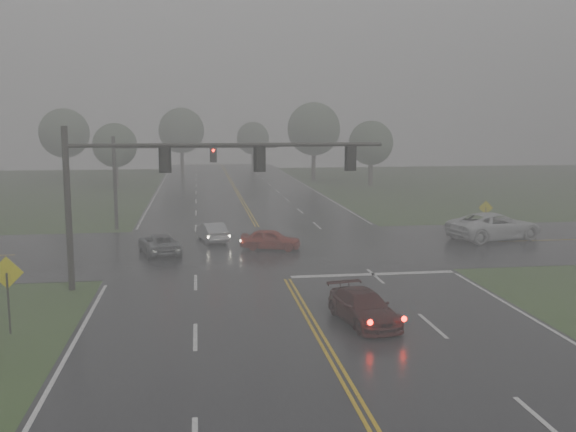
{
  "coord_description": "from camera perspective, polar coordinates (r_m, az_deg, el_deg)",
  "views": [
    {
      "loc": [
        -4.3,
        -16.66,
        7.79
      ],
      "look_at": [
        0.32,
        16.0,
        2.89
      ],
      "focal_mm": 40.0,
      "sensor_mm": 36.0,
      "label": 1
    }
  ],
  "objects": [
    {
      "name": "pickup_white",
      "position": [
        44.72,
        17.83,
        -2.0
      ],
      "size": [
        6.92,
        4.45,
        1.78
      ],
      "primitive_type": "imported",
      "rotation": [
        0.0,
        0.0,
        1.82
      ],
      "color": "silver",
      "rests_on": "ground"
    },
    {
      "name": "sign_diamond_west",
      "position": [
        25.7,
        -23.68,
        -5.39
      ],
      "size": [
        1.21,
        0.14,
        2.91
      ],
      "rotation": [
        0.0,
        0.0,
        -0.08
      ],
      "color": "black",
      "rests_on": "ground"
    },
    {
      "name": "signal_gantry_near",
      "position": [
        30.3,
        -10.42,
        3.7
      ],
      "size": [
        14.87,
        0.33,
        7.58
      ],
      "color": "black",
      "rests_on": "ground"
    },
    {
      "name": "cross_street",
      "position": [
        39.67,
        -1.68,
        -2.88
      ],
      "size": [
        120.0,
        14.0,
        0.02
      ],
      "primitive_type": "cube",
      "color": "black",
      "rests_on": "ground"
    },
    {
      "name": "tree_ne_a",
      "position": [
        84.99,
        2.3,
        7.73
      ],
      "size": [
        6.98,
        6.98,
        10.25
      ],
      "color": "#362C23",
      "rests_on": "ground"
    },
    {
      "name": "tree_nw_a",
      "position": [
        77.97,
        -15.14,
        6.08
      ],
      "size": [
        5.16,
        5.16,
        7.57
      ],
      "color": "#362C23",
      "rests_on": "ground"
    },
    {
      "name": "sedan_silver",
      "position": [
        42.17,
        -6.75,
        -2.26
      ],
      "size": [
        2.11,
        3.99,
        1.25
      ],
      "primitive_type": "imported",
      "rotation": [
        0.0,
        0.0,
        3.36
      ],
      "color": "#9B9EA3",
      "rests_on": "ground"
    },
    {
      "name": "tree_e_near",
      "position": [
        78.35,
        7.38,
        6.45
      ],
      "size": [
        5.34,
        5.34,
        7.85
      ],
      "color": "#362C23",
      "rests_on": "ground"
    },
    {
      "name": "sedan_maroon",
      "position": [
        25.43,
        6.72,
        -9.45
      ],
      "size": [
        2.43,
        4.5,
        1.24
      ],
      "primitive_type": "imported",
      "rotation": [
        0.0,
        0.0,
        0.17
      ],
      "color": "black",
      "rests_on": "ground"
    },
    {
      "name": "car_grey",
      "position": [
        38.84,
        -11.34,
        -3.29
      ],
      "size": [
        2.96,
        4.64,
        1.19
      ],
      "primitive_type": "imported",
      "rotation": [
        0.0,
        0.0,
        3.39
      ],
      "color": "#53565A",
      "rests_on": "ground"
    },
    {
      "name": "ground",
      "position": [
        18.88,
        6.08,
        -15.97
      ],
      "size": [
        180.0,
        180.0,
        0.0
      ],
      "primitive_type": "plane",
      "color": "#2A401B",
      "rests_on": "ground"
    },
    {
      "name": "sedan_red",
      "position": [
        39.27,
        -1.54,
        -3.0
      ],
      "size": [
        3.93,
        2.48,
        1.25
      ],
      "primitive_type": "imported",
      "rotation": [
        0.0,
        0.0,
        1.27
      ],
      "color": "maroon",
      "rests_on": "ground"
    },
    {
      "name": "main_road",
      "position": [
        37.72,
        -1.34,
        -3.48
      ],
      "size": [
        18.0,
        160.0,
        0.02
      ],
      "primitive_type": "cube",
      "color": "black",
      "rests_on": "ground"
    },
    {
      "name": "sign_diamond_east",
      "position": [
        46.27,
        17.17,
        0.36
      ],
      "size": [
        0.96,
        0.28,
        2.36
      ],
      "rotation": [
        0.0,
        0.0,
        -0.26
      ],
      "color": "black",
      "rests_on": "ground"
    },
    {
      "name": "stop_bar",
      "position": [
        33.21,
        7.58,
        -5.2
      ],
      "size": [
        8.5,
        0.5,
        0.01
      ],
      "primitive_type": "cube",
      "color": "#BCBCBC",
      "rests_on": "ground"
    },
    {
      "name": "tree_nw_b",
      "position": [
        88.87,
        -19.26,
        6.96
      ],
      "size": [
        6.43,
        6.43,
        9.44
      ],
      "color": "#362C23",
      "rests_on": "ground"
    },
    {
      "name": "tree_n_mid",
      "position": [
        95.72,
        -9.46,
        7.5
      ],
      "size": [
        6.63,
        6.63,
        9.73
      ],
      "color": "#362C23",
      "rests_on": "ground"
    },
    {
      "name": "tree_n_far",
      "position": [
        103.76,
        -3.14,
        6.92
      ],
      "size": [
        5.23,
        5.23,
        7.68
      ],
      "color": "#362C23",
      "rests_on": "ground"
    },
    {
      "name": "signal_gantry_far",
      "position": [
        47.42,
        -10.77,
        4.58
      ],
      "size": [
        11.92,
        0.34,
        6.72
      ],
      "color": "black",
      "rests_on": "ground"
    }
  ]
}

